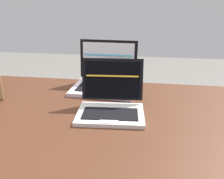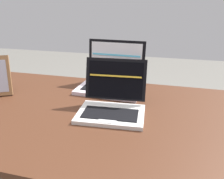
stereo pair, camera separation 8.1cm
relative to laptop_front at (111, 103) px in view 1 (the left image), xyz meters
name	(u,v)px [view 1 (the left image)]	position (x,y,z in m)	size (l,w,h in m)	color
desk	(99,133)	(-0.05, -0.02, -0.14)	(1.60, 0.78, 0.71)	#4A2818
laptop_front	(111,103)	(0.00, 0.00, 0.00)	(0.28, 0.25, 0.20)	silver
laptop_rear	(105,80)	(-0.07, 0.26, 0.01)	(0.33, 0.26, 0.24)	silver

